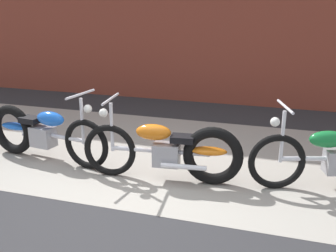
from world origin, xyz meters
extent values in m
plane|color=#2D2D30|center=(0.00, 0.00, 0.00)|extent=(80.00, 80.00, 0.00)
cube|color=#9E998E|center=(0.00, 1.75, 0.00)|extent=(36.00, 3.50, 0.01)
torus|color=black|center=(-0.88, 0.91, 0.34)|extent=(0.68, 0.17, 0.68)
torus|color=black|center=(-2.17, 1.08, 0.36)|extent=(0.74, 0.22, 0.73)
cylinder|color=silver|center=(-1.53, 1.00, 0.38)|extent=(1.23, 0.22, 0.06)
cube|color=#99999E|center=(-1.60, 1.01, 0.34)|extent=(0.35, 0.26, 0.28)
ellipsoid|color=blue|center=(-1.45, 0.99, 0.62)|extent=(0.46, 0.25, 0.20)
ellipsoid|color=blue|center=(-2.12, 1.08, 0.42)|extent=(0.46, 0.24, 0.10)
cube|color=black|center=(-1.80, 1.04, 0.56)|extent=(0.30, 0.23, 0.08)
cylinder|color=silver|center=(-0.92, 0.92, 0.65)|extent=(0.05, 0.05, 0.62)
cylinder|color=silver|center=(-0.92, 0.92, 1.01)|extent=(0.11, 0.58, 0.03)
sphere|color=white|center=(-0.82, 0.91, 0.83)|extent=(0.11, 0.11, 0.11)
cylinder|color=silver|center=(-1.82, 1.19, 0.26)|extent=(0.55, 0.13, 0.06)
torus|color=black|center=(-0.49, 0.80, 0.34)|extent=(0.68, 0.15, 0.68)
torus|color=black|center=(0.81, 0.94, 0.36)|extent=(0.74, 0.21, 0.73)
cylinder|color=silver|center=(0.16, 0.87, 0.38)|extent=(1.23, 0.19, 0.06)
cube|color=#99999E|center=(0.24, 0.88, 0.34)|extent=(0.34, 0.25, 0.28)
ellipsoid|color=orange|center=(0.08, 0.86, 0.62)|extent=(0.46, 0.24, 0.20)
ellipsoid|color=orange|center=(0.76, 0.93, 0.42)|extent=(0.46, 0.23, 0.10)
cube|color=black|center=(0.44, 0.90, 0.56)|extent=(0.30, 0.23, 0.08)
cylinder|color=silver|center=(-0.45, 0.80, 0.65)|extent=(0.05, 0.05, 0.62)
cylinder|color=silver|center=(-0.45, 0.80, 1.01)|extent=(0.09, 0.58, 0.03)
sphere|color=white|center=(-0.55, 0.79, 0.83)|extent=(0.11, 0.11, 0.11)
cylinder|color=silver|center=(0.49, 0.75, 0.26)|extent=(0.55, 0.12, 0.06)
torus|color=black|center=(1.55, 1.04, 0.34)|extent=(0.67, 0.28, 0.68)
cylinder|color=silver|center=(2.17, 1.24, 0.38)|extent=(1.19, 0.43, 0.06)
ellipsoid|color=#197A38|center=(2.09, 1.22, 0.62)|extent=(0.48, 0.32, 0.20)
cylinder|color=silver|center=(1.59, 1.05, 0.65)|extent=(0.06, 0.06, 0.62)
cylinder|color=silver|center=(1.59, 1.05, 1.01)|extent=(0.21, 0.56, 0.03)
sphere|color=white|center=(1.49, 1.02, 0.83)|extent=(0.11, 0.11, 0.11)
camera|label=1|loc=(1.63, -3.49, 2.14)|focal=42.72mm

